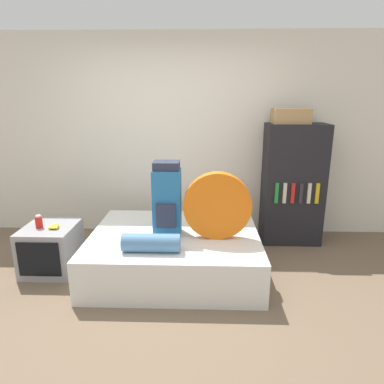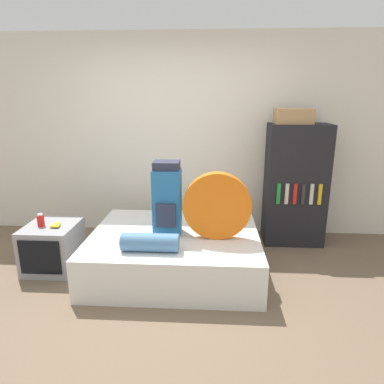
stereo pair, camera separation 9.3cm
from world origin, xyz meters
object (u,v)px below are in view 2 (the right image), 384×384
tent_bag (217,206)px  cardboard_box (293,116)px  canister (41,220)px  bookshelf (295,185)px  sleeping_roll (150,242)px  backpack (167,199)px  television (53,247)px

tent_bag → cardboard_box: bearing=46.6°
canister → bookshelf: size_ratio=0.09×
tent_bag → sleeping_roll: (-0.62, -0.35, -0.25)m
backpack → tent_bag: 0.52m
television → sleeping_roll: bearing=-19.9°
backpack → television: backpack is taller
canister → cardboard_box: size_ratio=0.32×
backpack → sleeping_roll: 0.54m
television → backpack: bearing=1.2°
bookshelf → cardboard_box: cardboard_box is taller
tent_bag → bookshelf: size_ratio=0.45×
television → canister: size_ratio=4.30×
bookshelf → cardboard_box: bearing=-173.2°
sleeping_roll → cardboard_box: size_ratio=1.25×
television → cardboard_box: cardboard_box is taller
sleeping_roll → tent_bag: bearing=29.3°
television → cardboard_box: size_ratio=1.37×
tent_bag → sleeping_roll: size_ratio=1.27×
cardboard_box → canister: bearing=-161.7°
tent_bag → bookshelf: 1.37m
tent_bag → television: bearing=177.8°
television → bookshelf: bearing=17.8°
tent_bag → bookshelf: bookshelf is taller
tent_bag → sleeping_roll: bearing=-150.7°
bookshelf → cardboard_box: (-0.09, -0.01, 0.84)m
sleeping_roll → cardboard_box: (1.51, 1.29, 1.08)m
sleeping_roll → bookshelf: size_ratio=0.35×
backpack → cardboard_box: cardboard_box is taller
sleeping_roll → canister: canister is taller
television → cardboard_box: 3.10m
bookshelf → cardboard_box: 0.85m
sleeping_roll → television: bearing=160.1°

